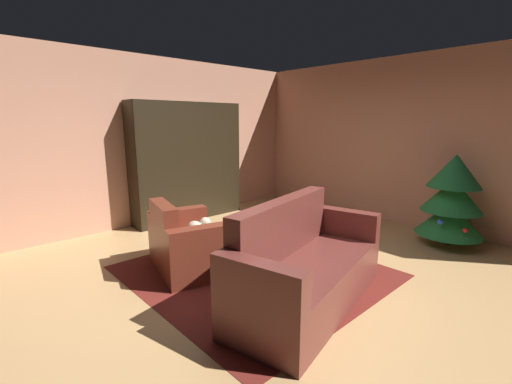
% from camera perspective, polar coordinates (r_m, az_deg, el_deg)
% --- Properties ---
extents(ground_plane, '(6.96, 6.96, 0.00)m').
position_cam_1_polar(ground_plane, '(4.16, 3.32, -12.64)').
color(ground_plane, tan).
extents(wall_back, '(5.73, 0.06, 2.75)m').
position_cam_1_polar(wall_back, '(6.26, 22.55, 7.73)').
color(wall_back, tan).
rests_on(wall_back, ground).
extents(wall_left, '(0.06, 5.92, 2.75)m').
position_cam_1_polar(wall_left, '(6.11, -16.32, 8.07)').
color(wall_left, tan).
rests_on(wall_left, ground).
extents(area_rug, '(2.64, 2.49, 0.01)m').
position_cam_1_polar(area_rug, '(4.09, -0.21, -12.99)').
color(area_rug, maroon).
rests_on(area_rug, ground).
extents(bookshelf_unit, '(0.40, 2.02, 2.03)m').
position_cam_1_polar(bookshelf_unit, '(6.20, -10.02, 5.04)').
color(bookshelf_unit, black).
rests_on(bookshelf_unit, ground).
extents(armchair_red, '(1.18, 0.96, 0.82)m').
position_cam_1_polar(armchair_red, '(4.13, -11.40, -8.59)').
color(armchair_red, maroon).
rests_on(armchair_red, ground).
extents(couch_red, '(1.18, 2.04, 0.98)m').
position_cam_1_polar(couch_red, '(3.37, 8.08, -12.58)').
color(couch_red, brown).
rests_on(couch_red, ground).
extents(coffee_table, '(0.75, 0.75, 0.45)m').
position_cam_1_polar(coffee_table, '(3.90, 2.68, -7.84)').
color(coffee_table, black).
rests_on(coffee_table, ground).
extents(book_stack_on_table, '(0.22, 0.17, 0.13)m').
position_cam_1_polar(book_stack_on_table, '(3.82, 2.76, -6.55)').
color(book_stack_on_table, gold).
rests_on(book_stack_on_table, coffee_table).
extents(bottle_on_table, '(0.07, 0.07, 0.27)m').
position_cam_1_polar(bottle_on_table, '(4.02, 4.35, -5.06)').
color(bottle_on_table, navy).
rests_on(bottle_on_table, coffee_table).
extents(decorated_tree, '(0.88, 0.88, 1.27)m').
position_cam_1_polar(decorated_tree, '(5.46, 29.72, -0.99)').
color(decorated_tree, brown).
rests_on(decorated_tree, ground).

